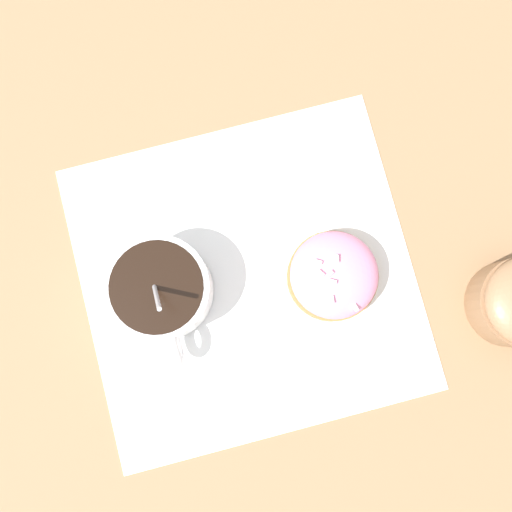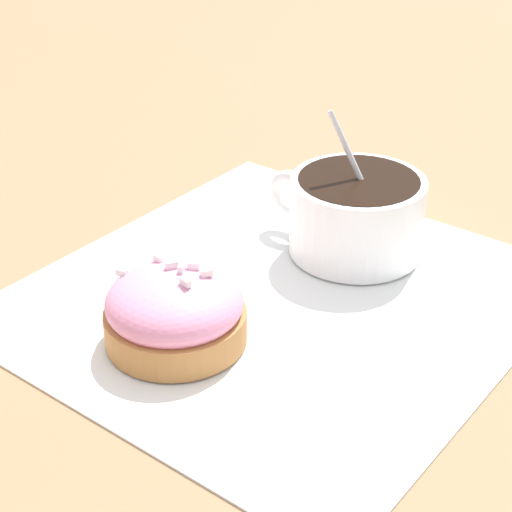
% 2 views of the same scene
% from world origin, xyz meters
% --- Properties ---
extents(ground_plane, '(3.00, 3.00, 0.00)m').
position_xyz_m(ground_plane, '(0.00, 0.00, 0.00)').
color(ground_plane, '#93704C').
extents(paper_napkin, '(0.34, 0.33, 0.00)m').
position_xyz_m(paper_napkin, '(0.00, 0.00, 0.00)').
color(paper_napkin, white).
rests_on(paper_napkin, ground_plane).
extents(coffee_cup, '(0.09, 0.12, 0.10)m').
position_xyz_m(coffee_cup, '(0.08, 0.01, 0.03)').
color(coffee_cup, white).
rests_on(coffee_cup, paper_napkin).
extents(frosted_pastry, '(0.09, 0.09, 0.05)m').
position_xyz_m(frosted_pastry, '(-0.08, 0.01, 0.02)').
color(frosted_pastry, '#B2753D').
rests_on(frosted_pastry, paper_napkin).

